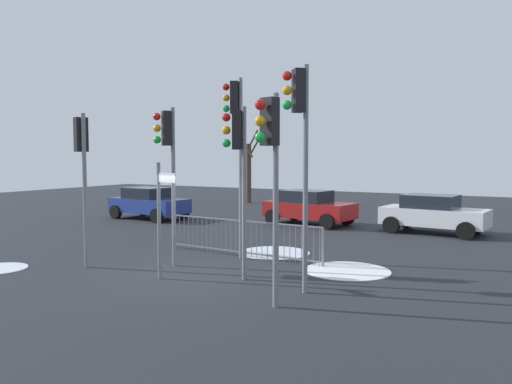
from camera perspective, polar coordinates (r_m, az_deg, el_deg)
The scene contains 15 objects.
ground_plane at distance 12.93m, azimuth -7.49°, elevation -9.13°, with size 60.00×60.00×0.00m, color #26282D.
traffic_light_mid_right at distance 11.90m, azimuth -2.07°, elevation 4.36°, with size 0.52×0.41×4.10m.
traffic_light_rear_left at distance 14.39m, azimuth -2.28°, elevation 7.25°, with size 0.54×0.38×5.13m.
traffic_light_rear_right at distance 13.57m, azimuth -9.94°, elevation 4.64°, with size 0.46×0.48×4.22m.
traffic_light_foreground_right at distance 10.77m, azimuth 4.92°, elevation 7.29°, with size 0.48×0.46×4.86m.
traffic_light_foreground_left at distance 14.11m, azimuth -19.03°, elevation 3.97°, with size 0.55×0.38×4.05m.
traffic_light_mid_left at distance 9.60m, azimuth 1.62°, elevation 4.61°, with size 0.37×0.55×4.14m.
direction_sign_post at distance 12.21m, azimuth -10.71°, elevation -2.44°, with size 0.75×0.31×2.79m.
pedestrian_guard_railing at distance 14.92m, azimuth -1.70°, elevation -5.15°, with size 5.34×0.46×1.07m.
car_blue_far at distance 24.20m, azimuth -12.00°, elevation -1.17°, with size 3.95×2.25×1.47m.
car_white_trailing at distance 20.38m, azimuth 19.32°, elevation -2.28°, with size 3.97×2.30×1.47m.
car_red_near at distance 21.84m, azimuth 5.94°, elevation -1.66°, with size 4.01×2.41×1.47m.
bare_tree_centre at distance 31.65m, azimuth -0.83°, elevation 2.55°, with size 1.26×1.23×4.59m.
snow_patch_kerb at distance 13.35m, azimuth 10.22°, elevation -8.70°, with size 2.21×2.21×0.01m, color white.
snow_patch_island at distance 15.52m, azimuth 2.07°, elevation -6.84°, with size 2.17×2.17×0.01m, color silver.
Camera 1 is at (7.46, -10.14, 2.95)m, focal length 35.53 mm.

